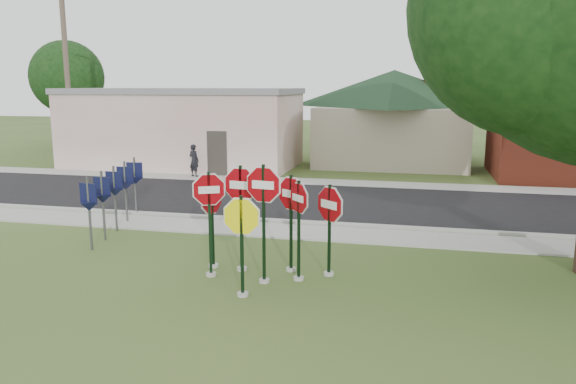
% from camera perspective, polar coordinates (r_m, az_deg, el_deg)
% --- Properties ---
extents(ground, '(120.00, 120.00, 0.00)m').
position_cam_1_polar(ground, '(11.83, -4.79, -10.88)').
color(ground, '#304B1C').
rests_on(ground, ground).
extents(sidewalk_near, '(60.00, 1.60, 0.06)m').
position_cam_1_polar(sidewalk_near, '(16.88, 0.93, -4.07)').
color(sidewalk_near, '#96968E').
rests_on(sidewalk_near, ground).
extents(road, '(60.00, 7.00, 0.04)m').
position_cam_1_polar(road, '(21.18, 3.49, -1.05)').
color(road, black).
rests_on(road, ground).
extents(sidewalk_far, '(60.00, 1.60, 0.06)m').
position_cam_1_polar(sidewalk_far, '(25.36, 5.12, 0.92)').
color(sidewalk_far, '#96968E').
rests_on(sidewalk_far, ground).
extents(curb, '(60.00, 0.20, 0.14)m').
position_cam_1_polar(curb, '(17.82, 1.61, -3.14)').
color(curb, '#96968E').
rests_on(curb, ground).
extents(stop_sign_center, '(1.11, 0.24, 2.79)m').
position_cam_1_polar(stop_sign_center, '(12.29, -2.49, -1.39)').
color(stop_sign_center, '#9F9D94').
rests_on(stop_sign_center, ground).
extents(stop_sign_yellow, '(1.10, 0.24, 2.27)m').
position_cam_1_polar(stop_sign_yellow, '(11.61, -4.72, -4.19)').
color(stop_sign_yellow, '#9F9D94').
rests_on(stop_sign_yellow, ground).
extents(stop_sign_left, '(0.93, 0.47, 2.56)m').
position_cam_1_polar(stop_sign_left, '(12.88, -7.99, -1.79)').
color(stop_sign_left, '#9F9D94').
rests_on(stop_sign_left, ground).
extents(stop_sign_right, '(0.68, 0.71, 2.39)m').
position_cam_1_polar(stop_sign_right, '(12.52, 1.11, -2.69)').
color(stop_sign_right, '#9F9D94').
rests_on(stop_sign_right, ground).
extents(stop_sign_back_right, '(0.95, 0.60, 2.43)m').
position_cam_1_polar(stop_sign_back_right, '(13.12, 0.31, -1.79)').
color(stop_sign_back_right, '#9F9D94').
rests_on(stop_sign_back_right, ground).
extents(stop_sign_back_left, '(1.15, 0.24, 2.66)m').
position_cam_1_polar(stop_sign_back_left, '(13.17, -4.81, -1.01)').
color(stop_sign_back_left, '#9F9D94').
rests_on(stop_sign_back_left, ground).
extents(stop_sign_far_right, '(0.90, 0.75, 2.27)m').
position_cam_1_polar(stop_sign_far_right, '(12.87, 4.24, -2.62)').
color(stop_sign_far_right, '#9F9D94').
rests_on(stop_sign_far_right, ground).
extents(stop_sign_far_left, '(0.36, 0.95, 2.19)m').
position_cam_1_polar(stop_sign_far_left, '(13.56, -7.72, -2.33)').
color(stop_sign_far_left, '#9F9D94').
rests_on(stop_sign_far_left, ground).
extents(route_sign_row, '(1.43, 4.63, 2.00)m').
position_cam_1_polar(route_sign_row, '(17.64, -17.19, 0.06)').
color(route_sign_row, '#59595E').
rests_on(route_sign_row, ground).
extents(building_stucco, '(12.20, 6.20, 4.20)m').
position_cam_1_polar(building_stucco, '(31.12, -10.56, 6.54)').
color(building_stucco, silver).
rests_on(building_stucco, ground).
extents(building_house, '(11.60, 11.60, 6.20)m').
position_cam_1_polar(building_house, '(32.49, 10.71, 9.36)').
color(building_house, '#B8A892').
rests_on(building_house, ground).
extents(utility_pole_near, '(2.20, 0.26, 9.50)m').
position_cam_1_polar(utility_pole_near, '(31.01, -21.54, 11.18)').
color(utility_pole_near, '#4E3F34').
rests_on(utility_pole_near, ground).
extents(bg_tree_left, '(4.90, 4.90, 7.35)m').
position_cam_1_polar(bg_tree_left, '(41.66, -21.54, 10.77)').
color(bg_tree_left, black).
rests_on(bg_tree_left, ground).
extents(pedestrian, '(0.66, 0.55, 1.54)m').
position_cam_1_polar(pedestrian, '(27.18, -9.52, 3.19)').
color(pedestrian, black).
rests_on(pedestrian, sidewalk_far).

